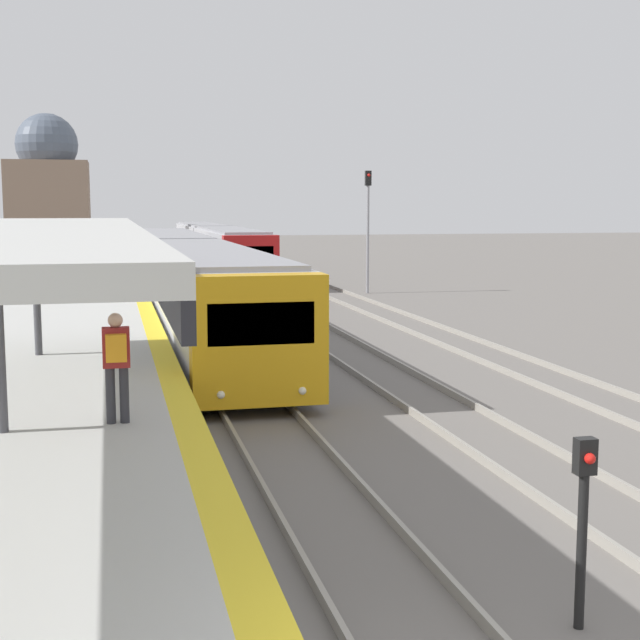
% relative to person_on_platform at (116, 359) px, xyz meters
% --- Properties ---
extents(person_on_platform, '(0.40, 0.40, 1.66)m').
position_rel_person_on_platform_xyz_m(person_on_platform, '(0.00, 0.00, 0.00)').
color(person_on_platform, '#2D2D33').
rests_on(person_on_platform, station_platform).
extents(train_near, '(2.69, 32.65, 2.97)m').
position_rel_person_on_platform_xyz_m(train_near, '(2.75, 19.74, -0.27)').
color(train_near, gold).
rests_on(train_near, ground_plane).
extents(train_far, '(2.67, 29.88, 2.91)m').
position_rel_person_on_platform_xyz_m(train_far, '(6.48, 43.16, -0.30)').
color(train_far, red).
rests_on(train_far, ground_plane).
extents(signal_post_near, '(0.20, 0.21, 1.94)m').
position_rel_person_on_platform_xyz_m(signal_post_near, '(4.39, -5.79, -0.73)').
color(signal_post_near, black).
rests_on(signal_post_near, ground_plane).
extents(signal_mast_far, '(0.28, 0.29, 5.82)m').
position_rel_person_on_platform_xyz_m(signal_mast_far, '(11.96, 27.56, 1.68)').
color(signal_mast_far, gray).
rests_on(signal_mast_far, ground_plane).
extents(distant_domed_building, '(5.21, 5.21, 10.17)m').
position_rel_person_on_platform_xyz_m(distant_domed_building, '(-3.85, 48.34, 2.78)').
color(distant_domed_building, '#89705B').
rests_on(distant_domed_building, ground_plane).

